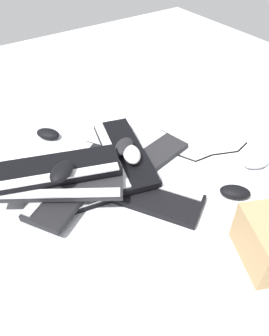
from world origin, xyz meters
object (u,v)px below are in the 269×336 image
object	(u,v)px
keyboard_2	(94,191)
keyboard_6	(57,169)
keyboard_4	(124,152)
mouse_3	(132,154)
keyboard_3	(74,182)
mouse_2	(62,172)
keyboard_1	(140,162)
mouse_0	(48,134)
keyboard_0	(142,193)
mouse_4	(256,162)
mouse_5	(235,192)
keyboard_5	(60,184)
mouse_1	(124,146)

from	to	relation	value
keyboard_2	keyboard_6	xyz separation A→B (m)	(-0.09, -0.09, 0.09)
keyboard_4	mouse_3	world-z (taller)	mouse_3
keyboard_3	mouse_2	world-z (taller)	mouse_2
keyboard_4	mouse_2	distance (m)	0.31
keyboard_1	keyboard_6	distance (m)	0.34
keyboard_6	mouse_0	xyz separation A→B (m)	(-0.33, 0.09, -0.08)
mouse_0	keyboard_1	bearing A→B (deg)	-3.84
keyboard_6	keyboard_4	bearing A→B (deg)	91.82
keyboard_0	mouse_4	size ratio (longest dim) A/B	4.11
keyboard_4	mouse_2	size ratio (longest dim) A/B	4.22
keyboard_3	mouse_2	xyz separation A→B (m)	(0.03, -0.05, 0.10)
keyboard_0	mouse_5	size ratio (longest dim) A/B	4.11
mouse_4	mouse_2	bearing A→B (deg)	177.18
keyboard_5	mouse_3	world-z (taller)	mouse_3
keyboard_0	mouse_3	distance (m)	0.16
keyboard_1	mouse_1	xyz separation A→B (m)	(-0.05, -0.04, 0.07)
keyboard_6	mouse_0	world-z (taller)	keyboard_6
keyboard_4	keyboard_5	size ratio (longest dim) A/B	1.03
mouse_3	mouse_2	bearing A→B (deg)	114.91
keyboard_0	mouse_2	size ratio (longest dim) A/B	4.11
keyboard_3	mouse_3	size ratio (longest dim) A/B	4.11
keyboard_2	keyboard_4	bearing A→B (deg)	116.49
keyboard_3	mouse_4	world-z (taller)	keyboard_3
keyboard_5	mouse_3	bearing A→B (deg)	87.89
mouse_4	mouse_1	bearing A→B (deg)	159.99
keyboard_1	mouse_0	world-z (taller)	mouse_0
mouse_0	mouse_2	size ratio (longest dim) A/B	1.00
keyboard_2	mouse_2	xyz separation A→B (m)	(-0.03, -0.10, 0.13)
keyboard_6	mouse_5	world-z (taller)	keyboard_6
keyboard_6	keyboard_1	bearing A→B (deg)	81.52
mouse_3	mouse_5	size ratio (longest dim) A/B	1.00
mouse_1	keyboard_2	bearing A→B (deg)	-13.49
keyboard_4	mouse_3	bearing A→B (deg)	-3.06
mouse_0	keyboard_6	bearing A→B (deg)	-50.45
keyboard_3	mouse_2	size ratio (longest dim) A/B	4.11
keyboard_6	mouse_3	bearing A→B (deg)	78.77
mouse_3	keyboard_1	bearing A→B (deg)	-57.04
keyboard_4	keyboard_5	xyz separation A→B (m)	(0.05, -0.30, 0.03)
keyboard_5	keyboard_3	bearing A→B (deg)	104.09
keyboard_6	mouse_0	bearing A→B (deg)	164.69
keyboard_2	keyboard_0	bearing A→B (deg)	51.91
keyboard_3	mouse_3	world-z (taller)	mouse_3
keyboard_5	mouse_4	size ratio (longest dim) A/B	4.10
mouse_0	mouse_1	xyz separation A→B (m)	(0.33, 0.19, 0.06)
keyboard_4	mouse_0	distance (m)	0.38
keyboard_6	mouse_2	world-z (taller)	mouse_2
mouse_5	keyboard_3	bearing A→B (deg)	7.03
keyboard_2	mouse_5	distance (m)	0.51
keyboard_3	keyboard_2	bearing A→B (deg)	42.93
keyboard_3	mouse_1	xyz separation A→B (m)	(-0.03, 0.24, 0.04)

